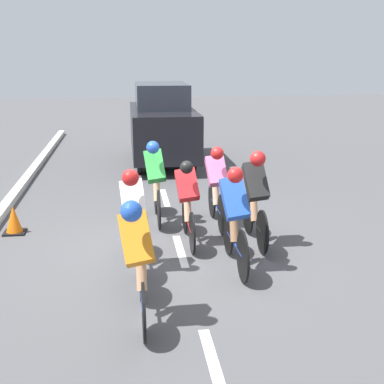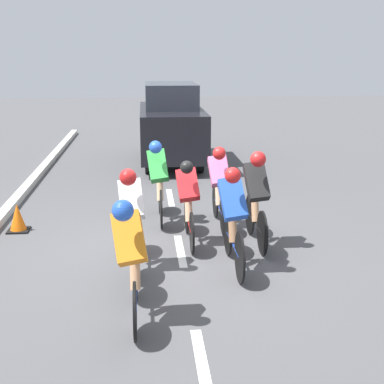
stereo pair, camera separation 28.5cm
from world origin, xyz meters
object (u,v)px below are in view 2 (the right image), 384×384
cyclist_green (159,179)px  cyclist_white (133,215)px  cyclist_pink (219,184)px  cyclist_black (256,195)px  cyclist_orange (131,255)px  cyclist_blue (233,216)px  support_car (171,124)px  cyclist_red (188,200)px  traffic_cone (18,218)px

cyclist_green → cyclist_white: bearing=78.8°
cyclist_green → cyclist_pink: bearing=159.7°
cyclist_white → cyclist_black: size_ratio=0.98×
cyclist_black → cyclist_orange: bearing=50.7°
cyclist_pink → cyclist_orange: (1.47, 3.36, 0.04)m
cyclist_blue → cyclist_orange: bearing=45.5°
cyclist_black → support_car: support_car is taller
cyclist_pink → cyclist_black: cyclist_black is taller
cyclist_pink → support_car: support_car is taller
cyclist_white → cyclist_blue: bearing=173.3°
cyclist_red → cyclist_white: bearing=47.7°
cyclist_white → cyclist_pink: size_ratio=0.95×
cyclist_orange → cyclist_pink: bearing=-113.6°
cyclist_pink → cyclist_black: size_ratio=1.03×
cyclist_pink → cyclist_green: cyclist_green is taller
cyclist_red → support_car: support_car is taller
cyclist_blue → cyclist_black: bearing=-119.4°
cyclist_pink → cyclist_red: (0.61, 0.83, -0.03)m
cyclist_blue → cyclist_black: 1.07m
cyclist_red → cyclist_green: size_ratio=1.00×
cyclist_red → cyclist_pink: bearing=-126.3°
cyclist_pink → cyclist_orange: 3.67m
cyclist_red → traffic_cone: cyclist_red is taller
cyclist_pink → cyclist_blue: size_ratio=0.98×
cyclist_white → cyclist_red: cyclist_white is taller
cyclist_white → support_car: size_ratio=0.39×
cyclist_black → cyclist_red: (1.06, -0.18, -0.10)m
cyclist_white → cyclist_orange: 1.58m
cyclist_orange → cyclist_blue: bearing=-134.5°
cyclist_white → cyclist_red: size_ratio=0.98×
cyclist_white → cyclist_red: 1.29m
support_car → cyclist_green: bearing=84.6°
support_car → cyclist_red: bearing=89.4°
cyclist_pink → support_car: 5.85m
cyclist_white → cyclist_green: bearing=-101.2°
cyclist_orange → support_car: bearing=-95.8°
cyclist_blue → support_car: (0.46, -7.76, 0.29)m
cyclist_black → cyclist_red: 1.08m
cyclist_green → traffic_cone: (2.46, 0.32, -0.57)m
cyclist_orange → cyclist_green: bearing=-96.4°
cyclist_white → traffic_cone: size_ratio=3.33×
cyclist_orange → cyclist_green: cyclist_green is taller
cyclist_red → cyclist_green: 1.30m
cyclist_blue → cyclist_white: bearing=-6.7°
cyclist_blue → cyclist_red: size_ratio=1.06×
cyclist_pink → cyclist_black: (-0.45, 1.01, 0.07)m
cyclist_red → support_car: bearing=-90.6°
cyclist_blue → cyclist_red: 1.24m
support_car → cyclist_black: bearing=98.3°
cyclist_red → cyclist_orange: bearing=71.3°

